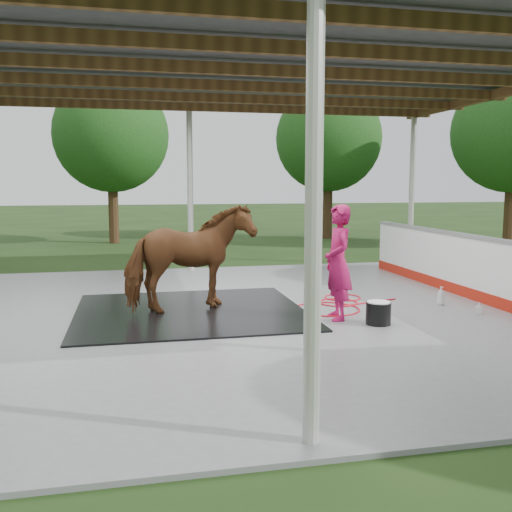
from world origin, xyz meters
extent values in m
plane|color=#1E3814|center=(0.00, 0.00, 0.00)|extent=(100.00, 100.00, 0.00)
cube|color=slate|center=(0.00, 0.00, 0.03)|extent=(12.00, 10.00, 0.05)
cylinder|color=beige|center=(0.00, -4.70, 1.98)|extent=(0.14, 0.14, 3.85)
cylinder|color=beige|center=(0.00, 4.70, 1.98)|extent=(0.14, 0.14, 3.85)
cylinder|color=beige|center=(5.70, 4.70, 1.98)|extent=(0.14, 0.14, 3.85)
cube|color=brown|center=(0.00, -3.00, 3.85)|extent=(12.00, 0.10, 0.18)
cube|color=brown|center=(0.00, -1.50, 3.85)|extent=(12.00, 0.10, 0.18)
cube|color=brown|center=(0.00, 0.00, 3.85)|extent=(12.00, 0.10, 0.18)
cube|color=brown|center=(0.00, 1.50, 3.85)|extent=(12.00, 0.10, 0.18)
cube|color=brown|center=(0.00, 3.00, 3.85)|extent=(12.00, 0.10, 0.18)
cube|color=brown|center=(0.00, 4.50, 3.85)|extent=(12.00, 0.10, 0.18)
cube|color=#38383A|center=(0.00, 0.00, 4.05)|extent=(12.60, 10.60, 0.10)
cube|color=#A51C0D|center=(4.59, 0.00, 0.15)|extent=(0.14, 8.00, 0.20)
cube|color=white|center=(4.60, 0.00, 0.65)|extent=(0.12, 8.00, 1.00)
cube|color=slate|center=(4.60, 0.00, 1.17)|extent=(0.16, 8.00, 0.06)
cylinder|color=#382314|center=(-2.00, 12.00, 1.10)|extent=(0.36, 0.36, 2.20)
sphere|color=#194714|center=(-2.00, 12.00, 3.80)|extent=(4.00, 4.00, 4.00)
cylinder|color=#382314|center=(6.00, 12.00, 1.10)|extent=(0.36, 0.36, 2.20)
sphere|color=#194714|center=(6.00, 12.00, 3.80)|extent=(4.00, 4.00, 4.00)
cylinder|color=#382314|center=(11.00, 8.00, 1.10)|extent=(0.36, 0.36, 2.20)
cube|color=black|center=(-0.48, 0.16, 0.06)|extent=(3.62, 3.39, 0.03)
imported|color=brown|center=(-0.48, 0.16, 0.93)|extent=(2.21, 1.51, 1.71)
imported|color=#AA124D|center=(1.67, -0.79, 0.92)|extent=(0.45, 0.66, 1.75)
cylinder|color=black|center=(2.15, -1.23, 0.21)|extent=(0.37, 0.37, 0.32)
cylinder|color=white|center=(2.15, -1.23, 0.37)|extent=(0.34, 0.34, 0.03)
imported|color=silver|center=(3.76, -0.19, 0.21)|extent=(0.13, 0.13, 0.32)
imported|color=#338CD8|center=(4.00, -0.94, 0.14)|extent=(0.12, 0.12, 0.19)
torus|color=red|center=(1.74, -0.14, 0.06)|extent=(1.07, 1.07, 0.02)
torus|color=red|center=(2.33, 0.71, 0.06)|extent=(0.65, 0.65, 0.02)
torus|color=red|center=(2.10, 0.32, 0.06)|extent=(0.68, 0.68, 0.02)
cylinder|color=red|center=(2.63, 0.20, 0.06)|extent=(1.17, 0.40, 0.02)
camera|label=1|loc=(-1.36, -8.87, 2.11)|focal=40.00mm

